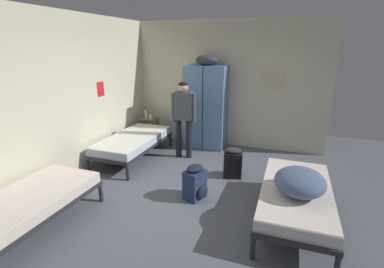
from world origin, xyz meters
TOP-DOWN VIEW (x-y plane):
  - ground_plane at (0.00, 0.00)m, footprint 8.25×8.25m
  - room_backdrop at (-1.17, 1.20)m, footprint 4.39×5.22m
  - locker_bank at (-0.40, 2.30)m, footprint 0.90×0.55m
  - shelf_unit at (-1.83, 2.23)m, footprint 0.38×0.30m
  - bed_right at (1.58, -0.08)m, footprint 0.90×1.90m
  - bed_left_rear at (-1.58, 1.08)m, footprint 0.90×1.90m
  - bed_left_front at (-1.58, -1.50)m, footprint 0.90×1.90m
  - bedding_heap at (1.60, -0.23)m, footprint 0.62×0.70m
  - person_traveler at (-0.63, 1.51)m, footprint 0.49×0.26m
  - water_bottle at (-1.91, 2.25)m, footprint 0.07×0.07m
  - lotion_bottle at (-1.76, 2.19)m, footprint 0.05×0.05m
  - backpack_navy at (0.15, 0.00)m, footprint 0.39×0.38m
  - backpack_black at (0.53, 0.95)m, footprint 0.36×0.37m

SIDE VIEW (x-z plane):
  - ground_plane at x=0.00m, z-range 0.00..0.00m
  - backpack_navy at x=0.15m, z-range -0.02..0.53m
  - backpack_black at x=0.53m, z-range -0.02..0.53m
  - shelf_unit at x=-1.83m, z-range 0.06..0.63m
  - bed_right at x=1.58m, z-range 0.14..0.63m
  - bed_left_rear at x=-1.58m, z-range 0.14..0.63m
  - bed_left_front at x=-1.58m, z-range 0.14..0.63m
  - lotion_bottle at x=-1.76m, z-range 0.56..0.71m
  - bedding_heap at x=1.60m, z-range 0.49..0.80m
  - water_bottle at x=-1.91m, z-range 0.56..0.80m
  - person_traveler at x=-0.63m, z-range 0.16..1.75m
  - locker_bank at x=-0.40m, z-range -0.07..2.00m
  - room_backdrop at x=-1.17m, z-range 0.00..2.81m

